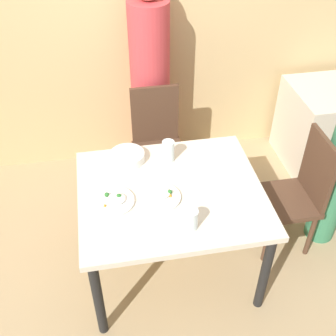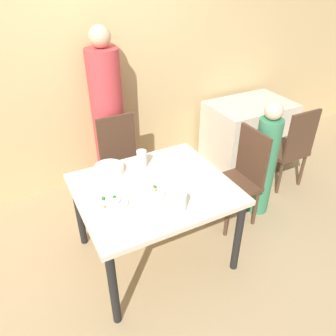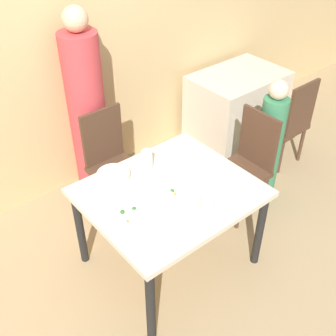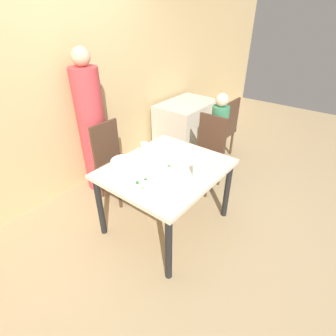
{
  "view_description": "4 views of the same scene",
  "coord_description": "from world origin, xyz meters",
  "px_view_note": "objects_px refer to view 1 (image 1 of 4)",
  "views": [
    {
      "loc": [
        -0.36,
        -1.88,
        2.5
      ],
      "look_at": [
        -0.02,
        0.01,
        0.9
      ],
      "focal_mm": 45.0,
      "sensor_mm": 36.0,
      "label": 1
    },
    {
      "loc": [
        -0.84,
        -1.83,
        2.18
      ],
      "look_at": [
        0.14,
        0.04,
        0.83
      ],
      "focal_mm": 35.0,
      "sensor_mm": 36.0,
      "label": 2
    },
    {
      "loc": [
        -1.42,
        -1.71,
        2.6
      ],
      "look_at": [
        0.04,
        0.06,
        0.86
      ],
      "focal_mm": 45.0,
      "sensor_mm": 36.0,
      "label": 3
    },
    {
      "loc": [
        -1.68,
        -1.34,
        2.03
      ],
      "look_at": [
        -0.09,
        -0.09,
        0.79
      ],
      "focal_mm": 28.0,
      "sensor_mm": 36.0,
      "label": 4
    }
  ],
  "objects_px": {
    "person_adult": "(150,89)",
    "plate_rice_adult": "(161,197)",
    "bowl_curry": "(127,157)",
    "glass_water_tall": "(168,151)",
    "person_child": "(336,181)",
    "chair_child_spot": "(297,192)",
    "chair_adult_spot": "(157,142)"
  },
  "relations": [
    {
      "from": "chair_adult_spot",
      "to": "plate_rice_adult",
      "type": "xyz_separation_m",
      "value": [
        -0.12,
        -0.89,
        0.25
      ]
    },
    {
      "from": "chair_child_spot",
      "to": "glass_water_tall",
      "type": "height_order",
      "value": "chair_child_spot"
    },
    {
      "from": "chair_child_spot",
      "to": "plate_rice_adult",
      "type": "distance_m",
      "value": 1.03
    },
    {
      "from": "chair_adult_spot",
      "to": "person_adult",
      "type": "bearing_deg",
      "value": 90.0
    },
    {
      "from": "chair_adult_spot",
      "to": "glass_water_tall",
      "type": "xyz_separation_m",
      "value": [
        -0.01,
        -0.53,
        0.31
      ]
    },
    {
      "from": "person_child",
      "to": "plate_rice_adult",
      "type": "bearing_deg",
      "value": -173.99
    },
    {
      "from": "chair_child_spot",
      "to": "bowl_curry",
      "type": "relative_size",
      "value": 3.98
    },
    {
      "from": "plate_rice_adult",
      "to": "glass_water_tall",
      "type": "xyz_separation_m",
      "value": [
        0.11,
        0.36,
        0.06
      ]
    },
    {
      "from": "chair_adult_spot",
      "to": "plate_rice_adult",
      "type": "distance_m",
      "value": 0.93
    },
    {
      "from": "chair_child_spot",
      "to": "person_adult",
      "type": "distance_m",
      "value": 1.42
    },
    {
      "from": "person_child",
      "to": "glass_water_tall",
      "type": "height_order",
      "value": "person_child"
    },
    {
      "from": "person_child",
      "to": "bowl_curry",
      "type": "height_order",
      "value": "person_child"
    },
    {
      "from": "person_adult",
      "to": "chair_child_spot",
      "type": "bearing_deg",
      "value": -51.23
    },
    {
      "from": "plate_rice_adult",
      "to": "bowl_curry",
      "type": "bearing_deg",
      "value": 111.65
    },
    {
      "from": "chair_adult_spot",
      "to": "person_adult",
      "type": "distance_m",
      "value": 0.45
    },
    {
      "from": "chair_adult_spot",
      "to": "person_adult",
      "type": "height_order",
      "value": "person_adult"
    },
    {
      "from": "bowl_curry",
      "to": "glass_water_tall",
      "type": "bearing_deg",
      "value": -7.96
    },
    {
      "from": "chair_child_spot",
      "to": "glass_water_tall",
      "type": "distance_m",
      "value": 0.96
    },
    {
      "from": "bowl_curry",
      "to": "plate_rice_adult",
      "type": "relative_size",
      "value": 0.92
    },
    {
      "from": "chair_child_spot",
      "to": "person_child",
      "type": "bearing_deg",
      "value": 90.0
    },
    {
      "from": "plate_rice_adult",
      "to": "glass_water_tall",
      "type": "relative_size",
      "value": 1.73
    },
    {
      "from": "glass_water_tall",
      "to": "person_adult",
      "type": "bearing_deg",
      "value": 89.5
    },
    {
      "from": "chair_child_spot",
      "to": "person_adult",
      "type": "relative_size",
      "value": 0.54
    },
    {
      "from": "person_adult",
      "to": "person_child",
      "type": "height_order",
      "value": "person_adult"
    },
    {
      "from": "person_adult",
      "to": "glass_water_tall",
      "type": "distance_m",
      "value": 0.85
    },
    {
      "from": "chair_child_spot",
      "to": "bowl_curry",
      "type": "bearing_deg",
      "value": -103.09
    },
    {
      "from": "chair_adult_spot",
      "to": "plate_rice_adult",
      "type": "bearing_deg",
      "value": -97.76
    },
    {
      "from": "chair_adult_spot",
      "to": "person_child",
      "type": "height_order",
      "value": "person_child"
    },
    {
      "from": "glass_water_tall",
      "to": "person_child",
      "type": "bearing_deg",
      "value": -11.26
    },
    {
      "from": "person_child",
      "to": "plate_rice_adult",
      "type": "relative_size",
      "value": 4.6
    },
    {
      "from": "person_adult",
      "to": "glass_water_tall",
      "type": "bearing_deg",
      "value": -90.5
    },
    {
      "from": "person_adult",
      "to": "plate_rice_adult",
      "type": "distance_m",
      "value": 1.22
    }
  ]
}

